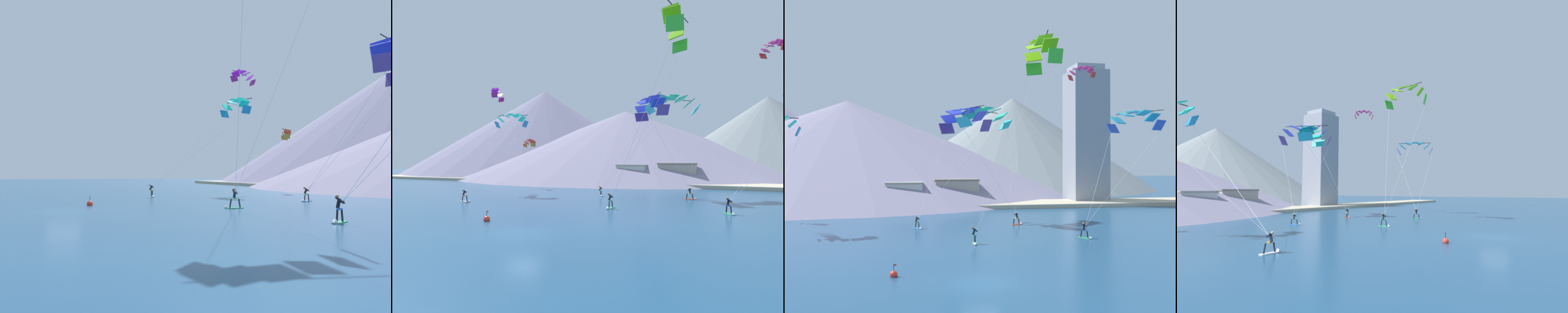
{
  "view_description": "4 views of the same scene",
  "coord_description": "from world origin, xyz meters",
  "views": [
    {
      "loc": [
        35.22,
        -2.03,
        2.97
      ],
      "look_at": [
        -3.99,
        12.34,
        4.58
      ],
      "focal_mm": 40.0,
      "sensor_mm": 36.0,
      "label": 1
    },
    {
      "loc": [
        13.04,
        -18.25,
        5.18
      ],
      "look_at": [
        0.14,
        11.06,
        5.73
      ],
      "focal_mm": 28.0,
      "sensor_mm": 36.0,
      "label": 2
    },
    {
      "loc": [
        -4.91,
        -28.66,
        8.12
      ],
      "look_at": [
        2.54,
        15.67,
        8.64
      ],
      "focal_mm": 40.0,
      "sensor_mm": 36.0,
      "label": 3
    },
    {
      "loc": [
        -32.01,
        -7.53,
        4.53
      ],
      "look_at": [
        1.48,
        15.43,
        9.13
      ],
      "focal_mm": 28.0,
      "sensor_mm": 36.0,
      "label": 4
    }
  ],
  "objects": [
    {
      "name": "race_marker_buoy",
      "position": [
        -5.82,
        2.64,
        0.16
      ],
      "size": [
        0.56,
        0.56,
        1.02
      ],
      "color": "red",
      "rests_on": "ground"
    },
    {
      "name": "parafoil_kite_near_trail",
      "position": [
        8.58,
        14.13,
        19.4
      ],
      "size": [
        8.04,
        7.03,
        19.44
      ],
      "color": "green"
    },
    {
      "name": "kitesurfer_near_lead",
      "position": [
        -17.28,
        11.45,
        0.51
      ],
      "size": [
        1.77,
        0.69,
        1.71
      ],
      "color": "white",
      "rests_on": "ground"
    },
    {
      "name": "shoreline_strip",
      "position": [
        0.0,
        48.7,
        0.35
      ],
      "size": [
        180.0,
        10.0,
        0.7
      ],
      "primitive_type": "cube",
      "color": "#BCAD8E",
      "rests_on": "ground"
    },
    {
      "name": "parafoil_kite_far_left",
      "position": [
        5.87,
        31.6,
        14.56
      ],
      "size": [
        8.51,
        9.03,
        14.4
      ],
      "color": "#29B7C8"
    },
    {
      "name": "highrise_tower",
      "position": [
        29.88,
        52.52,
        13.29
      ],
      "size": [
        7.0,
        7.0,
        26.99
      ],
      "color": "gray",
      "rests_on": "ground"
    },
    {
      "name": "shore_building_quay_east",
      "position": [
        4.06,
        51.69,
        2.46
      ],
      "size": [
        8.18,
        4.99,
        4.89
      ],
      "color": "#A89E8E",
      "rests_on": "ground"
    },
    {
      "name": "kitesurfer_mid_center",
      "position": [
        13.74,
        14.88,
        0.52
      ],
      "size": [
        1.23,
        1.7,
        1.76
      ],
      "color": "#33B266",
      "rests_on": "ground"
    },
    {
      "name": "parafoil_kite_far_right",
      "position": [
        2.69,
        29.63,
        14.08
      ],
      "size": [
        9.7,
        8.84,
        14.25
      ],
      "color": "#5B378F"
    },
    {
      "name": "ground_plane",
      "position": [
        0.0,
        0.0,
        0.0
      ],
      "size": [
        400.0,
        400.0,
        0.0
      ],
      "primitive_type": "plane",
      "color": "navy"
    },
    {
      "name": "parafoil_kite_distant_high_outer",
      "position": [
        19.7,
        30.13,
        21.02
      ],
      "size": [
        3.35,
        3.83,
        1.74
      ],
      "color": "red"
    },
    {
      "name": "kitesurfer_far_left",
      "position": [
        9.18,
        25.85,
        0.53
      ],
      "size": [
        1.76,
        1.01,
        1.75
      ],
      "color": "#E54C33",
      "rests_on": "ground"
    },
    {
      "name": "kitesurfer_near_trail",
      "position": [
        1.65,
        13.61,
        0.55
      ],
      "size": [
        0.65,
        1.77,
        1.79
      ],
      "color": "#33B266",
      "rests_on": "ground"
    },
    {
      "name": "mountain_peak_west_ridge",
      "position": [
        28.18,
        105.81,
        14.14
      ],
      "size": [
        85.27,
        85.27,
        28.29
      ],
      "color": "gray",
      "rests_on": "ground"
    },
    {
      "name": "kitesurfer_far_right",
      "position": [
        -3.59,
        24.41,
        0.44
      ],
      "size": [
        1.13,
        1.74,
        1.63
      ],
      "color": "#337FDB",
      "rests_on": "ground"
    },
    {
      "name": "shore_building_promenade_mid",
      "position": [
        -5.41,
        49.89,
        2.28
      ],
      "size": [
        6.46,
        7.26,
        4.54
      ],
      "color": "silver",
      "rests_on": "ground"
    },
    {
      "name": "parafoil_kite_mid_center",
      "position": [
        21.78,
        19.22,
        13.18
      ],
      "size": [
        10.37,
        7.59,
        12.77
      ],
      "color": "blue"
    }
  ]
}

